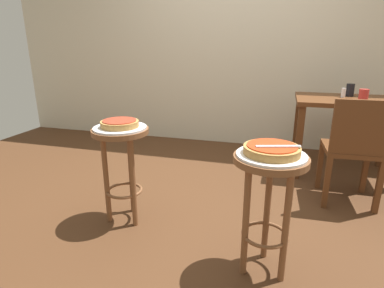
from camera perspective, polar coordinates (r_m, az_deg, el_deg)
ground_plane at (r=2.62m, az=2.34°, el=-9.92°), size 6.00×6.00×0.00m
back_wall at (r=3.96m, az=8.70°, el=21.63°), size 6.00×0.10×3.00m
stool_foreground at (r=1.69m, az=13.74°, el=-7.85°), size 0.38×0.38×0.68m
serving_plate_foreground at (r=1.62m, az=14.21°, el=-1.96°), size 0.35×0.35×0.01m
pizza_foreground at (r=1.61m, az=14.29°, el=-1.00°), size 0.28×0.28×0.05m
stool_middle at (r=2.19m, az=-12.64°, el=-1.75°), size 0.38×0.38×0.68m
serving_plate_middle at (r=2.14m, az=-12.96°, el=2.91°), size 0.35×0.35×0.01m
pizza_middle at (r=2.13m, az=-13.01°, el=3.64°), size 0.25×0.25×0.05m
dining_table at (r=3.31m, az=26.49°, el=5.29°), size 0.95×0.66×0.73m
cup_near_edge at (r=3.14m, az=28.72°, el=7.73°), size 0.08×0.08×0.11m
cup_far_edge at (r=3.43m, az=26.79°, el=8.76°), size 0.07×0.07×0.12m
condiment_shaker at (r=3.34m, az=25.81°, el=8.40°), size 0.04×0.04×0.09m
wooden_chair at (r=2.67m, az=27.36°, el=-0.61°), size 0.42×0.42×0.85m
pizza_server_knife at (r=1.58m, az=15.41°, el=-0.41°), size 0.22×0.09×0.01m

